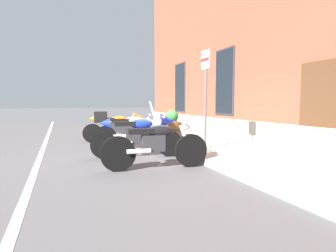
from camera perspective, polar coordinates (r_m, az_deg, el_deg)
ground_plane at (r=7.48m, az=-0.04°, el=-5.05°), size 140.00×140.00×0.00m
sidewalk at (r=8.18m, az=10.39°, el=-3.76°), size 26.73×3.18×0.14m
lane_stripe at (r=6.99m, az=-25.40°, el=-6.19°), size 26.73×0.12×0.01m
motorcycle_orange_sport at (r=9.01m, az=-10.27°, el=0.07°), size 0.81×2.10×1.00m
motorcycle_silver_touring at (r=7.68m, az=-8.70°, el=-0.65°), size 0.86×2.03×1.34m
motorcycle_blue_sport at (r=6.45m, az=-5.66°, el=-1.57°), size 0.73×2.14×1.04m
motorcycle_black_naked at (r=5.30m, az=-2.42°, el=-3.96°), size 0.62×2.11×0.93m
parking_sign at (r=6.74m, az=7.89°, el=8.49°), size 0.36×0.07×2.44m
barrel_planter at (r=8.70m, az=0.87°, el=-0.16°), size 0.66×0.66×0.92m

